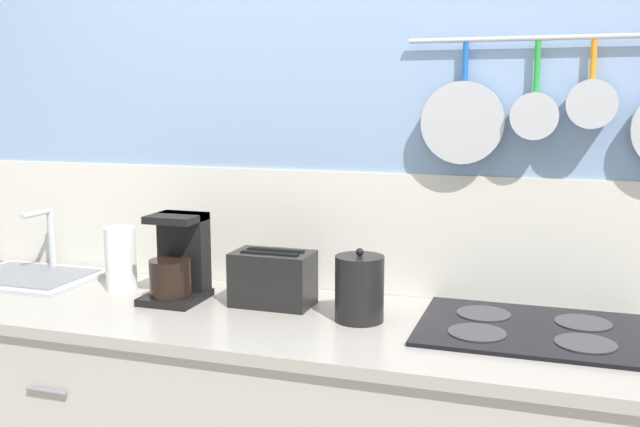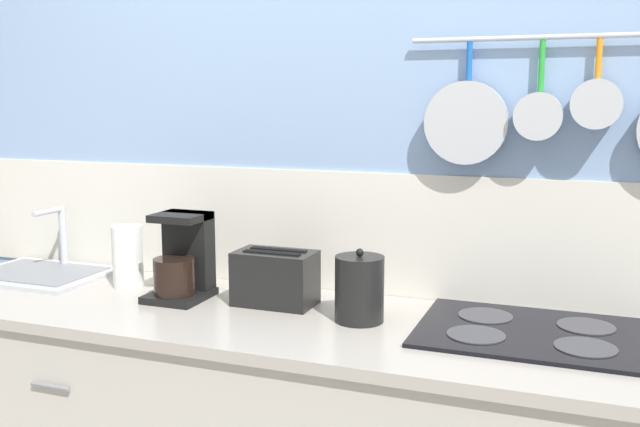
{
  "view_description": "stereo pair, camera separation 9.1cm",
  "coord_description": "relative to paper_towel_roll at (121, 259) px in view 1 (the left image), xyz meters",
  "views": [
    {
      "loc": [
        0.69,
        -1.98,
        1.59
      ],
      "look_at": [
        0.04,
        0.0,
        1.25
      ],
      "focal_mm": 40.0,
      "sensor_mm": 36.0,
      "label": 1
    },
    {
      "loc": [
        0.78,
        -1.95,
        1.59
      ],
      "look_at": [
        0.04,
        0.0,
        1.25
      ],
      "focal_mm": 40.0,
      "sensor_mm": 36.0,
      "label": 2
    }
  ],
  "objects": [
    {
      "name": "kettle",
      "position": [
        0.89,
        -0.08,
        -0.01
      ],
      "size": [
        0.15,
        0.15,
        0.22
      ],
      "color": "black",
      "rests_on": "countertop"
    },
    {
      "name": "cooktop",
      "position": [
        1.38,
        -0.03,
        -0.1
      ],
      "size": [
        0.64,
        0.47,
        0.01
      ],
      "color": "black",
      "rests_on": "countertop"
    },
    {
      "name": "toaster",
      "position": [
        0.58,
        -0.01,
        -0.02
      ],
      "size": [
        0.27,
        0.16,
        0.18
      ],
      "color": "black",
      "rests_on": "countertop"
    },
    {
      "name": "wall_back",
      "position": [
        0.74,
        0.26,
        0.24
      ],
      "size": [
        7.2,
        0.16,
        2.6
      ],
      "color": "#84A3CC",
      "rests_on": "ground_plane"
    },
    {
      "name": "paper_towel_roll",
      "position": [
        0.0,
        0.0,
        0.0
      ],
      "size": [
        0.11,
        0.11,
        0.22
      ],
      "color": "white",
      "rests_on": "countertop"
    },
    {
      "name": "countertop",
      "position": [
        0.73,
        -0.12,
        -0.13
      ],
      "size": [
        2.86,
        0.67,
        0.03
      ],
      "color": "#A59E93",
      "rests_on": "cabinet_base"
    },
    {
      "name": "coffee_maker",
      "position": [
        0.25,
        -0.04,
        0.01
      ],
      "size": [
        0.18,
        0.21,
        0.29
      ],
      "color": "black",
      "rests_on": "countertop"
    },
    {
      "name": "sink_basin",
      "position": [
        -0.41,
        0.02,
        -0.09
      ],
      "size": [
        0.5,
        0.38,
        0.25
      ],
      "color": "#B7BABF",
      "rests_on": "countertop"
    }
  ]
}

